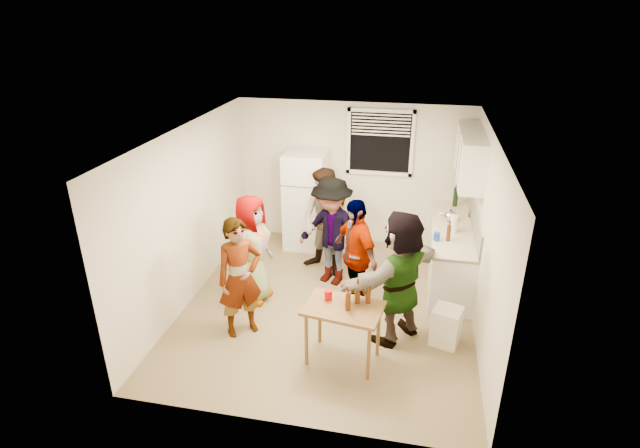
% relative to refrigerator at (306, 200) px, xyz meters
% --- Properties ---
extents(room, '(4.00, 4.50, 2.50)m').
position_rel_refrigerator_xyz_m(room, '(0.75, -1.88, -0.85)').
color(room, silver).
rests_on(room, ground).
extents(window, '(1.12, 0.10, 1.06)m').
position_rel_refrigerator_xyz_m(window, '(1.20, 0.33, 1.00)').
color(window, white).
rests_on(window, room).
extents(refrigerator, '(0.70, 0.70, 1.70)m').
position_rel_refrigerator_xyz_m(refrigerator, '(0.00, 0.00, 0.00)').
color(refrigerator, white).
rests_on(refrigerator, ground).
extents(counter_lower, '(0.60, 2.20, 0.86)m').
position_rel_refrigerator_xyz_m(counter_lower, '(2.45, -0.73, -0.42)').
color(counter_lower, white).
rests_on(counter_lower, ground).
extents(countertop, '(0.64, 2.22, 0.04)m').
position_rel_refrigerator_xyz_m(countertop, '(2.45, -0.73, 0.03)').
color(countertop, beige).
rests_on(countertop, counter_lower).
extents(backsplash, '(0.03, 2.20, 0.36)m').
position_rel_refrigerator_xyz_m(backsplash, '(2.74, -0.73, 0.23)').
color(backsplash, '#B6B2A8').
rests_on(backsplash, countertop).
extents(upper_cabinets, '(0.34, 1.60, 0.70)m').
position_rel_refrigerator_xyz_m(upper_cabinets, '(2.58, -0.53, 1.10)').
color(upper_cabinets, white).
rests_on(upper_cabinets, room).
extents(kettle, '(0.29, 0.27, 0.20)m').
position_rel_refrigerator_xyz_m(kettle, '(2.40, -0.53, 0.05)').
color(kettle, silver).
rests_on(kettle, countertop).
extents(paper_towel, '(0.12, 0.12, 0.26)m').
position_rel_refrigerator_xyz_m(paper_towel, '(2.43, -0.94, 0.05)').
color(paper_towel, white).
rests_on(paper_towel, countertop).
extents(wine_bottle, '(0.08, 0.08, 0.32)m').
position_rel_refrigerator_xyz_m(wine_bottle, '(2.50, 0.12, 0.05)').
color(wine_bottle, black).
rests_on(wine_bottle, countertop).
extents(beer_bottle_counter, '(0.06, 0.06, 0.23)m').
position_rel_refrigerator_xyz_m(beer_bottle_counter, '(2.35, -1.26, 0.05)').
color(beer_bottle_counter, '#47230C').
rests_on(beer_bottle_counter, countertop).
extents(blue_cup, '(0.09, 0.09, 0.12)m').
position_rel_refrigerator_xyz_m(blue_cup, '(2.19, -1.29, 0.05)').
color(blue_cup, '#173DAD').
rests_on(blue_cup, countertop).
extents(picture_frame, '(0.02, 0.16, 0.13)m').
position_rel_refrigerator_xyz_m(picture_frame, '(2.67, -0.27, 0.12)').
color(picture_frame, gold).
rests_on(picture_frame, countertop).
extents(trash_bin, '(0.42, 0.42, 0.50)m').
position_rel_refrigerator_xyz_m(trash_bin, '(2.36, -2.41, -0.60)').
color(trash_bin, silver).
rests_on(trash_bin, ground).
extents(serving_table, '(0.97, 0.72, 0.76)m').
position_rel_refrigerator_xyz_m(serving_table, '(1.14, -3.00, -0.85)').
color(serving_table, brown).
rests_on(serving_table, ground).
extents(beer_bottle_table, '(0.06, 0.06, 0.24)m').
position_rel_refrigerator_xyz_m(beer_bottle_table, '(1.28, -2.89, -0.09)').
color(beer_bottle_table, '#47230C').
rests_on(beer_bottle_table, serving_table).
extents(red_cup, '(0.09, 0.09, 0.12)m').
position_rel_refrigerator_xyz_m(red_cup, '(0.93, -2.88, -0.09)').
color(red_cup, '#C70508').
rests_on(red_cup, serving_table).
extents(guest_grey, '(1.72, 1.08, 0.51)m').
position_rel_refrigerator_xyz_m(guest_grey, '(-0.35, -1.89, -0.85)').
color(guest_grey, '#949494').
rests_on(guest_grey, ground).
extents(guest_stripe, '(1.48, 1.61, 0.39)m').
position_rel_refrigerator_xyz_m(guest_stripe, '(-0.24, -2.69, -0.85)').
color(guest_stripe, '#141933').
rests_on(guest_stripe, ground).
extents(guest_back_left, '(1.50, 1.91, 0.65)m').
position_rel_refrigerator_xyz_m(guest_back_left, '(0.52, -0.90, -0.85)').
color(guest_back_left, '#523323').
rests_on(guest_back_left, ground).
extents(guest_back_right, '(1.63, 1.98, 0.63)m').
position_rel_refrigerator_xyz_m(guest_back_right, '(0.66, -1.19, -0.85)').
color(guest_back_right, '#424248').
rests_on(guest_back_right, ground).
extents(guest_black, '(1.85, 1.78, 0.40)m').
position_rel_refrigerator_xyz_m(guest_black, '(1.10, -1.77, -0.85)').
color(guest_black, black).
rests_on(guest_black, ground).
extents(guest_orange, '(2.39, 2.37, 0.52)m').
position_rel_refrigerator_xyz_m(guest_orange, '(1.74, -2.40, -0.85)').
color(guest_orange, '#DD834D').
rests_on(guest_orange, ground).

